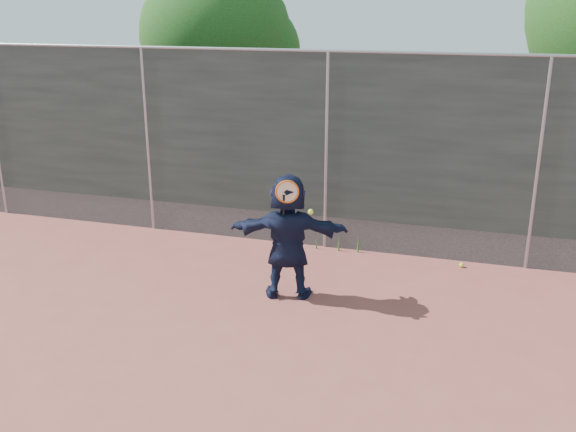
# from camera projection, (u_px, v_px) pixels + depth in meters

# --- Properties ---
(ground) EXTENTS (80.00, 80.00, 0.00)m
(ground) POSITION_uv_depth(u_px,v_px,m) (249.00, 357.00, 6.96)
(ground) COLOR #9E4C42
(ground) RESTS_ON ground
(player) EXTENTS (1.59, 0.78, 1.64)m
(player) POSITION_uv_depth(u_px,v_px,m) (288.00, 236.00, 8.19)
(player) COLOR #121832
(player) RESTS_ON ground
(ball_ground) EXTENTS (0.07, 0.07, 0.07)m
(ball_ground) POSITION_uv_depth(u_px,v_px,m) (462.00, 265.00, 9.32)
(ball_ground) COLOR #D1F235
(ball_ground) RESTS_ON ground
(fence) EXTENTS (20.00, 0.06, 3.03)m
(fence) POSITION_uv_depth(u_px,v_px,m) (326.00, 148.00, 9.64)
(fence) COLOR #38423D
(fence) RESTS_ON ground
(swing_action) EXTENTS (0.48, 0.16, 0.51)m
(swing_action) POSITION_uv_depth(u_px,v_px,m) (289.00, 195.00, 7.79)
(swing_action) COLOR #DE5C14
(swing_action) RESTS_ON ground
(tree_left) EXTENTS (3.15, 3.00, 4.53)m
(tree_left) POSITION_uv_depth(u_px,v_px,m) (224.00, 41.00, 12.76)
(tree_left) COLOR #382314
(tree_left) RESTS_ON ground
(weed_clump) EXTENTS (0.68, 0.07, 0.30)m
(weed_clump) POSITION_uv_depth(u_px,v_px,m) (342.00, 243.00, 9.91)
(weed_clump) COLOR #387226
(weed_clump) RESTS_ON ground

